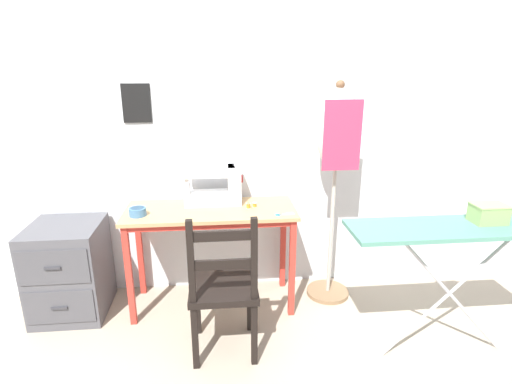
% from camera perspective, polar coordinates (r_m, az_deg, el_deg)
% --- Properties ---
extents(ground_plane, '(14.00, 14.00, 0.00)m').
position_cam_1_polar(ground_plane, '(2.91, -6.04, -17.94)').
color(ground_plane, tan).
extents(wall_back, '(10.00, 0.06, 2.55)m').
position_cam_1_polar(wall_back, '(2.93, -6.81, 9.46)').
color(wall_back, silver).
rests_on(wall_back, ground_plane).
extents(sewing_table, '(1.17, 0.47, 0.74)m').
position_cam_1_polar(sewing_table, '(2.79, -6.44, -4.46)').
color(sewing_table, tan).
rests_on(sewing_table, ground_plane).
extents(sewing_machine, '(0.41, 0.18, 0.30)m').
position_cam_1_polar(sewing_machine, '(2.84, -5.77, 0.86)').
color(sewing_machine, white).
rests_on(sewing_machine, sewing_table).
extents(fabric_bowl, '(0.11, 0.11, 0.05)m').
position_cam_1_polar(fabric_bowl, '(2.73, -16.56, -2.70)').
color(fabric_bowl, teal).
rests_on(fabric_bowl, sewing_table).
extents(scissors, '(0.13, 0.06, 0.01)m').
position_cam_1_polar(scissors, '(2.64, 3.69, -3.23)').
color(scissors, silver).
rests_on(scissors, sewing_table).
extents(thread_spool_near_machine, '(0.03, 0.03, 0.04)m').
position_cam_1_polar(thread_spool_near_machine, '(2.75, -1.10, -1.97)').
color(thread_spool_near_machine, orange).
rests_on(thread_spool_near_machine, sewing_table).
extents(thread_spool_mid_table, '(0.03, 0.03, 0.03)m').
position_cam_1_polar(thread_spool_mid_table, '(2.78, -0.20, -1.85)').
color(thread_spool_mid_table, orange).
rests_on(thread_spool_mid_table, sewing_table).
extents(wooden_chair, '(0.40, 0.38, 0.92)m').
position_cam_1_polar(wooden_chair, '(2.42, -4.67, -13.58)').
color(wooden_chair, black).
rests_on(wooden_chair, ground_plane).
extents(filing_cabinet, '(0.47, 0.50, 0.66)m').
position_cam_1_polar(filing_cabinet, '(3.12, -25.09, -10.00)').
color(filing_cabinet, '#4C4C51').
rests_on(filing_cabinet, ground_plane).
extents(dress_form, '(0.32, 0.32, 1.60)m').
position_cam_1_polar(dress_form, '(2.81, 11.46, 6.62)').
color(dress_form, '#846647').
rests_on(dress_form, ground_plane).
extents(ironing_board, '(1.26, 0.33, 0.84)m').
position_cam_1_polar(ironing_board, '(2.51, 27.08, -5.28)').
color(ironing_board, '#518E7A').
rests_on(ironing_board, ground_plane).
extents(storage_box, '(0.19, 0.13, 0.11)m').
position_cam_1_polar(storage_box, '(2.60, 30.28, -2.64)').
color(storage_box, '#8EB266').
rests_on(storage_box, ironing_board).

